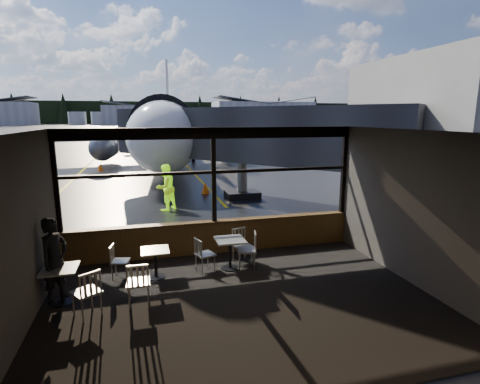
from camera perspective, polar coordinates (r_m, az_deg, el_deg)
name	(u,v)px	position (r m, az deg, el deg)	size (l,w,h in m)	color
ground_plane	(146,128)	(129.98, -14.17, 9.42)	(520.00, 520.00, 0.00)	black
carpet_floor	(242,302)	(8.09, 0.35, -16.35)	(8.00, 6.00, 0.01)	black
ceiling	(242,132)	(7.17, 0.38, 9.18)	(8.00, 6.00, 0.04)	#38332D
wall_left	(18,237)	(7.51, -30.76, -5.92)	(0.04, 6.00, 3.50)	#474139
wall_right	(414,208)	(9.30, 24.93, -2.28)	(0.04, 6.00, 3.50)	#474139
wall_back	(306,286)	(4.79, 10.08, -13.86)	(8.00, 0.04, 3.50)	#474139
window_sill	(214,237)	(10.62, -3.91, -6.88)	(8.00, 0.28, 0.90)	#4A3016
window_header	(213,133)	(10.10, -4.14, 8.95)	(8.00, 0.18, 0.30)	black
mullion_left	(56,182)	(10.25, -26.29, 1.36)	(0.12, 0.12, 2.60)	black
mullion_centre	(214,176)	(10.21, -4.04, 2.49)	(0.12, 0.12, 2.60)	black
mullion_right	(344,170)	(11.60, 15.52, 3.18)	(0.12, 0.12, 2.60)	black
window_transom	(214,172)	(10.19, -4.05, 3.04)	(8.00, 0.10, 0.08)	black
airliner	(166,100)	(31.85, -11.24, 13.63)	(27.95, 33.54, 10.25)	white
jet_bridge	(271,147)	(16.40, 4.77, 6.89)	(9.36, 11.43, 4.99)	#29292C
cafe_table_near	(230,254)	(9.53, -1.52, -9.41)	(0.71, 0.71, 0.78)	#ABA69D
cafe_table_mid	(156,264)	(9.24, -12.74, -10.64)	(0.64, 0.64, 0.71)	gray
cafe_table_left	(61,286)	(8.71, -25.58, -12.75)	(0.69, 0.69, 0.76)	#9F9B92
chair_near_e	(247,250)	(9.51, 1.05, -8.90)	(0.52, 0.52, 0.96)	#B1ABA0
chair_near_w	(205,255)	(9.39, -5.35, -9.49)	(0.48, 0.48, 0.87)	beige
chair_near_n	(242,246)	(9.85, 0.36, -8.28)	(0.50, 0.50, 0.92)	beige
chair_mid_s	(138,283)	(8.05, -15.24, -13.23)	(0.52, 0.52, 0.96)	beige
chair_mid_w	(120,262)	(9.42, -17.79, -10.07)	(0.45, 0.45, 0.83)	#B2ADA0
chair_left_s	(86,293)	(7.96, -22.39, -13.99)	(0.52, 0.52, 0.96)	#B0AA9F
passenger	(55,260)	(8.66, -26.38, -9.27)	(0.65, 0.43, 1.80)	black
ground_crew	(165,188)	(15.52, -11.29, 0.67)	(0.92, 0.72, 1.89)	#BFF219
cone_nose	(205,188)	(18.73, -5.32, 0.62)	(0.41, 0.41, 0.57)	#E46007
cone_wing	(100,167)	(28.30, -20.51, 3.59)	(0.40, 0.40, 0.56)	#FF6008
terminal_annex	(448,137)	(17.19, 29.17, 7.39)	(5.00, 7.00, 6.00)	gray
hangar_mid	(143,114)	(194.92, -14.55, 11.43)	(38.00, 15.00, 10.00)	silver
hangar_right	(263,112)	(197.85, 3.50, 12.05)	(50.00, 20.00, 12.00)	silver
fuel_tank_a	(77,118)	(193.96, -23.54, 10.27)	(8.00, 8.00, 6.00)	silver
fuel_tank_b	(100,118)	(192.77, -20.56, 10.49)	(8.00, 8.00, 6.00)	silver
fuel_tank_c	(122,118)	(192.08, -17.54, 10.68)	(8.00, 8.00, 6.00)	silver
treeline	(143,112)	(219.93, -14.62, 11.65)	(360.00, 3.00, 12.00)	black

